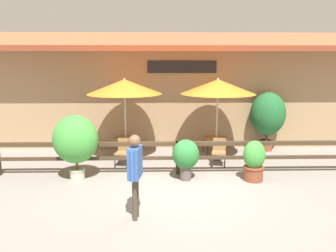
% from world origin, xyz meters
% --- Properties ---
extents(ground_plane, '(60.00, 60.00, 0.00)m').
position_xyz_m(ground_plane, '(0.00, 0.00, 0.00)').
color(ground_plane, gray).
extents(building_facade, '(14.28, 1.49, 4.23)m').
position_xyz_m(building_facade, '(0.00, 4.10, 2.17)').
color(building_facade, '#997A56').
rests_on(building_facade, ground).
extents(patio_railing, '(10.40, 0.14, 0.95)m').
position_xyz_m(patio_railing, '(0.00, 1.05, 0.70)').
color(patio_railing, '#3D2D1E').
rests_on(patio_railing, ground).
extents(patio_umbrella_near, '(2.40, 2.40, 2.67)m').
position_xyz_m(patio_umbrella_near, '(-1.65, 2.56, 2.40)').
color(patio_umbrella_near, '#B7B2A8').
rests_on(patio_umbrella_near, ground).
extents(dining_table_near, '(0.81, 0.81, 0.74)m').
position_xyz_m(dining_table_near, '(-1.65, 2.56, 0.59)').
color(dining_table_near, brown).
rests_on(dining_table_near, ground).
extents(chair_near_streetside, '(0.49, 0.49, 0.84)m').
position_xyz_m(chair_near_streetside, '(-1.66, 1.86, 0.47)').
color(chair_near_streetside, olive).
rests_on(chair_near_streetside, ground).
extents(chair_near_wallside, '(0.43, 0.43, 0.84)m').
position_xyz_m(chair_near_wallside, '(-1.70, 3.25, 0.47)').
color(chair_near_wallside, olive).
rests_on(chair_near_wallside, ground).
extents(patio_umbrella_middle, '(2.40, 2.40, 2.67)m').
position_xyz_m(patio_umbrella_middle, '(1.33, 2.50, 2.40)').
color(patio_umbrella_middle, '#B7B2A8').
rests_on(patio_umbrella_middle, ground).
extents(dining_table_middle, '(0.81, 0.81, 0.74)m').
position_xyz_m(dining_table_middle, '(1.33, 2.50, 0.59)').
color(dining_table_middle, brown).
rests_on(dining_table_middle, ground).
extents(chair_middle_streetside, '(0.50, 0.50, 0.84)m').
position_xyz_m(chair_middle_streetside, '(1.31, 1.82, 0.47)').
color(chair_middle_streetside, olive).
rests_on(chair_middle_streetside, ground).
extents(chair_middle_wallside, '(0.51, 0.51, 0.84)m').
position_xyz_m(chair_middle_wallside, '(1.28, 3.17, 0.47)').
color(chair_middle_wallside, olive).
rests_on(chair_middle_wallside, ground).
extents(potted_plant_corner_fern, '(0.59, 0.55, 1.11)m').
position_xyz_m(potted_plant_corner_fern, '(2.01, 0.47, 0.56)').
color(potted_plant_corner_fern, brown).
rests_on(potted_plant_corner_fern, ground).
extents(potted_plant_entrance_palm, '(0.73, 0.66, 1.12)m').
position_xyz_m(potted_plant_entrance_palm, '(0.17, 0.58, 0.67)').
color(potted_plant_entrance_palm, '#564C47').
rests_on(potted_plant_entrance_palm, ground).
extents(potted_plant_tall_tropical, '(1.21, 1.09, 1.79)m').
position_xyz_m(potted_plant_tall_tropical, '(-2.80, 0.69, 1.10)').
color(potted_plant_tall_tropical, '#B7AD99').
rests_on(potted_plant_tall_tropical, ground).
extents(potted_plant_small_flowering, '(1.26, 1.13, 2.12)m').
position_xyz_m(potted_plant_small_flowering, '(3.35, 3.55, 1.31)').
color(potted_plant_small_flowering, brown).
rests_on(potted_plant_small_flowering, ground).
extents(pedestrian, '(0.28, 0.61, 1.77)m').
position_xyz_m(pedestrian, '(-1.03, -1.67, 1.13)').
color(pedestrian, '#42382D').
rests_on(pedestrian, ground).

